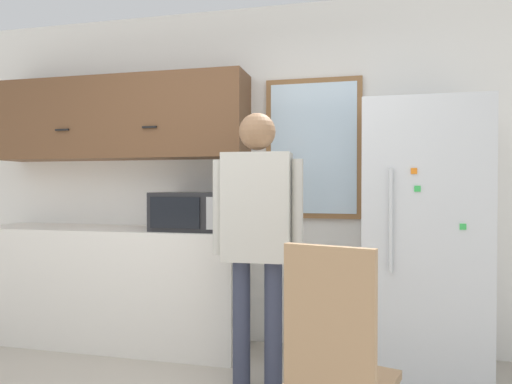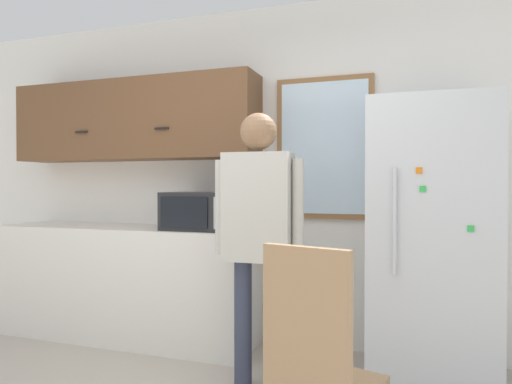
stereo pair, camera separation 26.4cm
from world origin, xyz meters
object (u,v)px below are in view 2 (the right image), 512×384
at_px(refrigerator, 431,240).
at_px(chair, 317,364).
at_px(microwave, 202,211).
at_px(person, 258,221).

distance_m(refrigerator, chair, 1.48).
xyz_separation_m(microwave, refrigerator, (1.65, -0.03, -0.16)).
distance_m(person, chair, 1.11).
distance_m(microwave, chair, 1.88).
bearing_deg(chair, refrigerator, -93.47).
bearing_deg(refrigerator, microwave, 179.01).
bearing_deg(chair, person, -41.58).
bearing_deg(refrigerator, person, -153.35).
height_order(microwave, refrigerator, refrigerator).
bearing_deg(person, microwave, 137.70).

